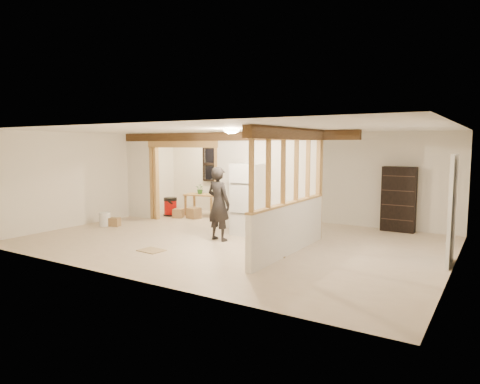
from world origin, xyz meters
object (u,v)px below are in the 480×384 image
Objects in this scene: shop_vac at (170,206)px; work_table at (203,205)px; refrigerator at (249,199)px; woman at (219,204)px; bookshelf at (399,199)px.

work_table is at bearing 33.70° from shop_vac.
refrigerator reaches higher than work_table.
work_table is at bearing -39.36° from woman.
woman is 3.52m from work_table.
bookshelf reaches higher than work_table.
refrigerator is 3.11m from work_table.
refrigerator is 1.05× the size of bookshelf.
refrigerator is at bearing -96.74° from woman.
woman is 3.80m from shop_vac.
shop_vac is at bearing 162.67° from refrigerator.
work_table is 5.68m from bookshelf.
refrigerator reaches higher than bookshelf.
bookshelf is at bearing 10.37° from shop_vac.
shop_vac is 0.35× the size of bookshelf.
bookshelf is (6.44, 1.18, 0.53)m from shop_vac.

